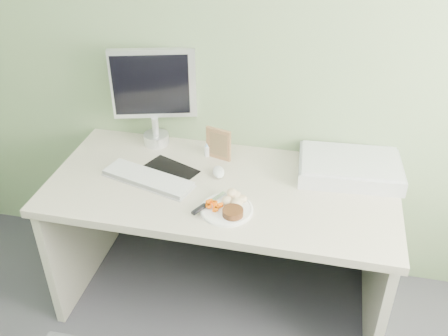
% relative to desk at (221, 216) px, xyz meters
% --- Properties ---
extents(wall_back, '(3.50, 0.00, 3.50)m').
position_rel_desk_xyz_m(wall_back, '(0.00, 0.38, 0.80)').
color(wall_back, gray).
rests_on(wall_back, floor).
extents(desk, '(1.60, 0.75, 0.73)m').
position_rel_desk_xyz_m(desk, '(0.00, 0.00, 0.00)').
color(desk, beige).
rests_on(desk, floor).
extents(plate, '(0.23, 0.23, 0.01)m').
position_rel_desk_xyz_m(plate, '(0.07, -0.18, 0.19)').
color(plate, white).
rests_on(plate, desk).
extents(steak, '(0.10, 0.10, 0.03)m').
position_rel_desk_xyz_m(steak, '(0.10, -0.22, 0.21)').
color(steak, black).
rests_on(steak, plate).
extents(potato_pile, '(0.11, 0.09, 0.05)m').
position_rel_desk_xyz_m(potato_pile, '(0.09, -0.12, 0.22)').
color(potato_pile, tan).
rests_on(potato_pile, plate).
extents(carrot_heap, '(0.07, 0.07, 0.04)m').
position_rel_desk_xyz_m(carrot_heap, '(0.01, -0.19, 0.21)').
color(carrot_heap, '#FE6105').
rests_on(carrot_heap, plate).
extents(steak_knife, '(0.11, 0.19, 0.01)m').
position_rel_desk_xyz_m(steak_knife, '(-0.03, -0.20, 0.21)').
color(steak_knife, silver).
rests_on(steak_knife, plate).
extents(mousepad, '(0.33, 0.31, 0.00)m').
position_rel_desk_xyz_m(mousepad, '(-0.28, 0.03, 0.18)').
color(mousepad, black).
rests_on(mousepad, desk).
extents(keyboard, '(0.45, 0.24, 0.02)m').
position_rel_desk_xyz_m(keyboard, '(-0.34, -0.04, 0.20)').
color(keyboard, white).
rests_on(keyboard, desk).
extents(computer_mouse, '(0.08, 0.11, 0.03)m').
position_rel_desk_xyz_m(computer_mouse, '(-0.03, 0.08, 0.20)').
color(computer_mouse, white).
rests_on(computer_mouse, desk).
extents(photo_frame, '(0.13, 0.05, 0.16)m').
position_rel_desk_xyz_m(photo_frame, '(-0.07, 0.22, 0.27)').
color(photo_frame, '#9F6B4A').
rests_on(photo_frame, desk).
extents(eyedrop_bottle, '(0.03, 0.03, 0.07)m').
position_rel_desk_xyz_m(eyedrop_bottle, '(-0.13, 0.23, 0.22)').
color(eyedrop_bottle, white).
rests_on(eyedrop_bottle, desk).
extents(scanner, '(0.49, 0.35, 0.07)m').
position_rel_desk_xyz_m(scanner, '(0.57, 0.22, 0.22)').
color(scanner, silver).
rests_on(scanner, desk).
extents(monitor, '(0.41, 0.16, 0.50)m').
position_rel_desk_xyz_m(monitor, '(-0.41, 0.31, 0.47)').
color(monitor, silver).
rests_on(monitor, desk).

